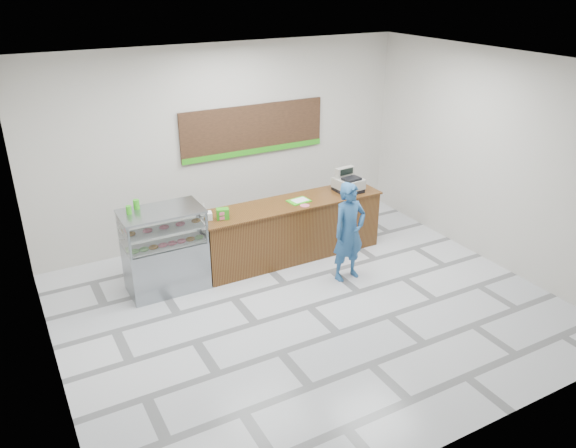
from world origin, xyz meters
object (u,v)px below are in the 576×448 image
sales_counter (291,230)px  customer (349,232)px  cash_register (348,183)px  serving_tray (299,201)px  display_case (165,250)px

sales_counter → customer: customer is taller
cash_register → serving_tray: cash_register is taller
customer → serving_tray: bearing=103.6°
serving_tray → cash_register: bearing=-5.7°
sales_counter → display_case: 2.23m
cash_register → customer: customer is taller
display_case → cash_register: 3.38m
display_case → sales_counter: bearing=0.0°
display_case → customer: customer is taller
display_case → cash_register: bearing=-0.4°
serving_tray → customer: customer is taller
sales_counter → display_case: (-2.22, -0.00, 0.16)m
display_case → customer: size_ratio=0.82×
sales_counter → display_case: display_case is taller
serving_tray → customer: size_ratio=0.24×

